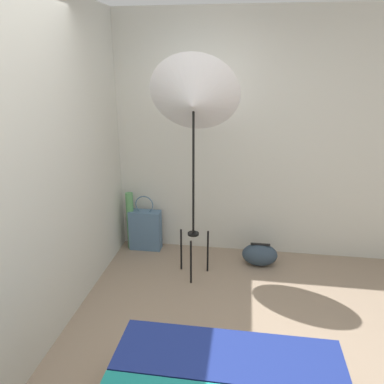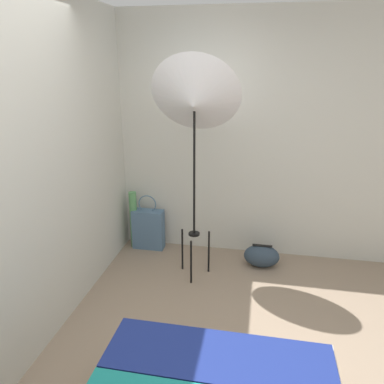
% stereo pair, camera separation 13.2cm
% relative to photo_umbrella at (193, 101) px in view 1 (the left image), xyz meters
% --- Properties ---
extents(wall_back, '(8.00, 0.05, 2.60)m').
position_rel_photo_umbrella_xyz_m(wall_back, '(0.28, 0.65, -0.45)').
color(wall_back, beige).
rests_on(wall_back, ground_plane).
extents(wall_side_left, '(0.05, 8.00, 2.60)m').
position_rel_photo_umbrella_xyz_m(wall_side_left, '(-0.96, -0.57, -0.45)').
color(wall_side_left, beige).
rests_on(wall_side_left, ground_plane).
extents(photo_umbrella, '(0.82, 0.59, 2.16)m').
position_rel_photo_umbrella_xyz_m(photo_umbrella, '(0.00, 0.00, 0.00)').
color(photo_umbrella, black).
rests_on(photo_umbrella, ground_plane).
extents(tote_bag, '(0.36, 0.15, 0.65)m').
position_rel_photo_umbrella_xyz_m(tote_bag, '(-0.63, 0.48, -1.51)').
color(tote_bag, slate).
rests_on(tote_bag, ground_plane).
extents(duffel_bag, '(0.37, 0.24, 0.25)m').
position_rel_photo_umbrella_xyz_m(duffel_bag, '(0.68, 0.30, -1.63)').
color(duffel_bag, '#2D3D4C').
rests_on(duffel_bag, ground_plane).
extents(paper_roll, '(0.09, 0.09, 0.68)m').
position_rel_photo_umbrella_xyz_m(paper_roll, '(-0.80, 0.48, -1.41)').
color(paper_roll, '#56995B').
rests_on(paper_roll, ground_plane).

